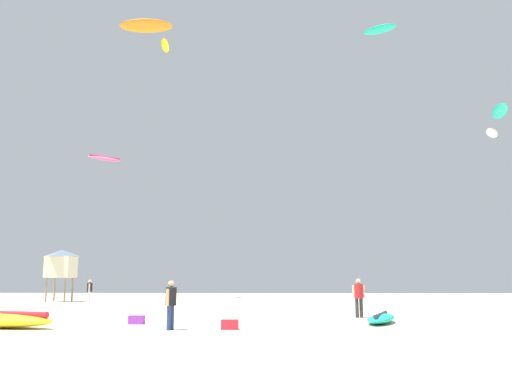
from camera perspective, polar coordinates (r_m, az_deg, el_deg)
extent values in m
plane|color=beige|center=(13.75, -3.28, -16.45)|extent=(120.00, 120.00, 0.00)
cylinder|color=navy|center=(17.44, -9.67, -13.66)|extent=(0.15, 0.15, 0.79)
cylinder|color=navy|center=(17.60, -9.35, -13.63)|extent=(0.15, 0.15, 0.79)
cylinder|color=black|center=(17.49, -9.44, -11.39)|extent=(0.36, 0.36, 0.59)
cylinder|color=tan|center=(17.30, -9.81, -11.47)|extent=(0.11, 0.11, 0.54)
cylinder|color=tan|center=(17.67, -9.09, -11.46)|extent=(0.11, 0.11, 0.54)
sphere|color=tan|center=(17.48, -9.40, -10.05)|extent=(0.21, 0.21, 0.21)
cylinder|color=#2D2D33|center=(23.61, 11.18, -12.56)|extent=(0.16, 0.16, 0.84)
cylinder|color=#2D2D33|center=(23.66, 11.64, -12.54)|extent=(0.16, 0.16, 0.84)
cylinder|color=#B21E23|center=(23.61, 11.35, -10.77)|extent=(0.38, 0.38, 0.63)
cylinder|color=beige|center=(23.55, 10.81, -10.85)|extent=(0.11, 0.11, 0.58)
cylinder|color=beige|center=(23.67, 11.89, -10.81)|extent=(0.11, 0.11, 0.58)
sphere|color=beige|center=(23.60, 11.31, -9.72)|extent=(0.23, 0.23, 0.23)
cylinder|color=silver|center=(40.40, -18.08, -11.12)|extent=(0.16, 0.16, 0.85)
cylinder|color=silver|center=(40.20, -18.10, -11.12)|extent=(0.16, 0.16, 0.85)
cylinder|color=black|center=(40.28, -18.03, -10.07)|extent=(0.39, 0.39, 0.64)
cylinder|color=beige|center=(40.51, -18.01, -10.10)|extent=(0.11, 0.11, 0.58)
cylinder|color=beige|center=(40.06, -18.06, -10.10)|extent=(0.11, 0.11, 0.58)
sphere|color=beige|center=(40.28, -18.00, -9.44)|extent=(0.23, 0.23, 0.23)
ellipsoid|color=#19B29E|center=(20.61, 13.74, -13.52)|extent=(1.94, 3.45, 0.39)
cylinder|color=#2D2D33|center=(20.60, 13.73, -13.11)|extent=(1.09, 2.95, 0.15)
cylinder|color=#8C704C|center=(45.25, -19.77, -10.18)|extent=(0.14, 0.14, 1.90)
cylinder|color=#8C704C|center=(43.86, -20.51, -10.16)|extent=(0.14, 0.14, 1.90)
cylinder|color=#8C704C|center=(45.84, -21.53, -10.07)|extent=(0.14, 0.14, 1.90)
cylinder|color=#8C704C|center=(44.47, -22.32, -10.04)|extent=(0.14, 0.14, 1.90)
cube|color=beige|center=(44.86, -20.89, -7.82)|extent=(2.00, 2.00, 1.70)
pyramid|color=slate|center=(44.90, -20.80, -6.39)|extent=(2.30, 2.30, 0.55)
cube|color=red|center=(17.54, -2.93, -14.53)|extent=(0.56, 0.36, 0.32)
cube|color=purple|center=(20.20, -13.16, -13.69)|extent=(0.56, 0.36, 0.32)
ellipsoid|color=yellow|center=(54.63, -10.08, 15.74)|extent=(1.50, 3.25, 0.60)
cylinder|color=#E5598C|center=(54.70, -10.07, 15.87)|extent=(0.67, 2.86, 0.14)
ellipsoid|color=orange|center=(43.34, -12.14, 17.64)|extent=(4.24, 1.41, 1.03)
ellipsoid|color=#E5598C|center=(57.48, -16.50, 3.61)|extent=(3.51, 2.96, 0.84)
cylinder|color=red|center=(57.52, -16.49, 3.76)|extent=(2.75, 2.08, 0.16)
ellipsoid|color=#19B29E|center=(39.37, 13.61, 17.18)|extent=(2.45, 1.77, 0.56)
ellipsoid|color=#19B29E|center=(49.83, 25.50, 8.10)|extent=(2.18, 4.35, 0.72)
ellipsoid|color=white|center=(54.02, 24.80, 5.99)|extent=(2.50, 2.87, 0.76)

